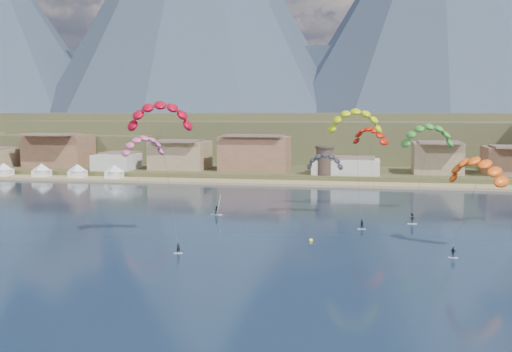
{
  "coord_description": "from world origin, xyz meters",
  "views": [
    {
      "loc": [
        19.33,
        -68.66,
        20.68
      ],
      "look_at": [
        0.0,
        32.0,
        10.0
      ],
      "focal_mm": 43.35,
      "sensor_mm": 36.0,
      "label": 1
    }
  ],
  "objects_px": {
    "kitesurfer_orange": "(477,167)",
    "kitesurfer_red": "(160,111)",
    "buoy": "(311,241)",
    "windsurfer": "(217,208)",
    "watchtower": "(325,160)",
    "kitesurfer_green": "(428,133)",
    "kitesurfer_yellow": "(355,118)"
  },
  "relations": [
    {
      "from": "kitesurfer_green",
      "to": "windsurfer",
      "type": "bearing_deg",
      "value": -165.76
    },
    {
      "from": "watchtower",
      "to": "windsurfer",
      "type": "bearing_deg",
      "value": -104.58
    },
    {
      "from": "kitesurfer_yellow",
      "to": "kitesurfer_green",
      "type": "relative_size",
      "value": 1.07
    },
    {
      "from": "kitesurfer_yellow",
      "to": "kitesurfer_orange",
      "type": "xyz_separation_m",
      "value": [
        18.92,
        -22.11,
        -7.1
      ]
    },
    {
      "from": "kitesurfer_orange",
      "to": "windsurfer",
      "type": "height_order",
      "value": "kitesurfer_orange"
    },
    {
      "from": "windsurfer",
      "to": "buoy",
      "type": "xyz_separation_m",
      "value": [
        21.12,
        -21.92,
        -1.24
      ]
    },
    {
      "from": "kitesurfer_red",
      "to": "windsurfer",
      "type": "xyz_separation_m",
      "value": [
        2.4,
        26.18,
        -19.38
      ]
    },
    {
      "from": "kitesurfer_orange",
      "to": "kitesurfer_green",
      "type": "height_order",
      "value": "kitesurfer_green"
    },
    {
      "from": "kitesurfer_red",
      "to": "kitesurfer_green",
      "type": "distance_m",
      "value": 57.34
    },
    {
      "from": "kitesurfer_yellow",
      "to": "kitesurfer_orange",
      "type": "bearing_deg",
      "value": -49.46
    },
    {
      "from": "watchtower",
      "to": "kitesurfer_green",
      "type": "bearing_deg",
      "value": -64.76
    },
    {
      "from": "watchtower",
      "to": "buoy",
      "type": "xyz_separation_m",
      "value": [
        4.62,
        -85.37,
        -6.25
      ]
    },
    {
      "from": "watchtower",
      "to": "kitesurfer_orange",
      "type": "height_order",
      "value": "kitesurfer_orange"
    },
    {
      "from": "buoy",
      "to": "kitesurfer_green",
      "type": "bearing_deg",
      "value": 57.92
    },
    {
      "from": "kitesurfer_orange",
      "to": "buoy",
      "type": "relative_size",
      "value": 22.64
    },
    {
      "from": "watchtower",
      "to": "kitesurfer_orange",
      "type": "relative_size",
      "value": 0.55
    },
    {
      "from": "kitesurfer_green",
      "to": "watchtower",
      "type": "bearing_deg",
      "value": 115.24
    },
    {
      "from": "kitesurfer_green",
      "to": "windsurfer",
      "type": "height_order",
      "value": "kitesurfer_green"
    },
    {
      "from": "kitesurfer_red",
      "to": "kitesurfer_orange",
      "type": "xyz_separation_m",
      "value": [
        48.49,
        3.92,
        -8.24
      ]
    },
    {
      "from": "watchtower",
      "to": "windsurfer",
      "type": "relative_size",
      "value": 2.01
    },
    {
      "from": "kitesurfer_green",
      "to": "buoy",
      "type": "height_order",
      "value": "kitesurfer_green"
    },
    {
      "from": "kitesurfer_red",
      "to": "kitesurfer_green",
      "type": "xyz_separation_m",
      "value": [
        43.85,
        36.7,
        -4.28
      ]
    },
    {
      "from": "watchtower",
      "to": "kitesurfer_green",
      "type": "distance_m",
      "value": 59.38
    },
    {
      "from": "kitesurfer_yellow",
      "to": "kitesurfer_green",
      "type": "xyz_separation_m",
      "value": [
        14.28,
        10.67,
        -3.14
      ]
    },
    {
      "from": "watchtower",
      "to": "kitesurfer_yellow",
      "type": "xyz_separation_m",
      "value": [
        10.68,
        -63.6,
        13.22
      ]
    },
    {
      "from": "kitesurfer_red",
      "to": "buoy",
      "type": "height_order",
      "value": "kitesurfer_red"
    },
    {
      "from": "kitesurfer_red",
      "to": "windsurfer",
      "type": "height_order",
      "value": "kitesurfer_red"
    },
    {
      "from": "kitesurfer_green",
      "to": "kitesurfer_yellow",
      "type": "bearing_deg",
      "value": -143.22
    },
    {
      "from": "kitesurfer_green",
      "to": "kitesurfer_orange",
      "type": "bearing_deg",
      "value": -81.95
    },
    {
      "from": "kitesurfer_orange",
      "to": "kitesurfer_red",
      "type": "bearing_deg",
      "value": -175.38
    },
    {
      "from": "kitesurfer_yellow",
      "to": "windsurfer",
      "type": "distance_m",
      "value": 32.72
    },
    {
      "from": "windsurfer",
      "to": "kitesurfer_yellow",
      "type": "bearing_deg",
      "value": -0.32
    }
  ]
}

